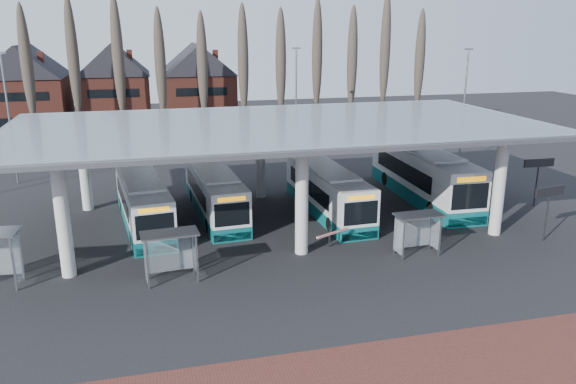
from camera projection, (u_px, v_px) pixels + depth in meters
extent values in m
plane|color=black|center=(315.00, 271.00, 28.46)|extent=(140.00, 140.00, 0.00)
cylinder|color=silver|center=(63.00, 219.00, 27.11)|extent=(0.70, 0.70, 6.00)
cylinder|color=silver|center=(84.00, 166.00, 37.34)|extent=(0.70, 0.70, 6.00)
cylinder|color=silver|center=(302.00, 201.00, 29.95)|extent=(0.70, 0.70, 6.00)
cylinder|color=silver|center=(260.00, 157.00, 40.18)|extent=(0.70, 0.70, 6.00)
cylinder|color=silver|center=(499.00, 186.00, 32.78)|extent=(0.70, 0.70, 6.00)
cylinder|color=silver|center=(414.00, 148.00, 43.01)|extent=(0.70, 0.70, 6.00)
cube|color=gray|center=(278.00, 124.00, 34.15)|extent=(32.00, 16.00, 0.12)
cube|color=silver|center=(278.00, 123.00, 34.13)|extent=(31.50, 15.50, 0.04)
cone|color=#473D33|center=(31.00, 79.00, 52.87)|extent=(0.36, 0.36, 14.50)
ellipsoid|color=#473D33|center=(29.00, 60.00, 52.39)|extent=(1.10, 1.10, 11.02)
cone|color=#473D33|center=(76.00, 78.00, 53.82)|extent=(0.36, 0.36, 14.50)
ellipsoid|color=#473D33|center=(74.00, 60.00, 53.33)|extent=(1.10, 1.10, 11.02)
cone|color=#473D33|center=(120.00, 77.00, 54.77)|extent=(0.36, 0.36, 14.50)
ellipsoid|color=#473D33|center=(118.00, 59.00, 54.28)|extent=(1.10, 1.10, 11.02)
cone|color=#473D33|center=(161.00, 76.00, 55.71)|extent=(0.36, 0.36, 14.50)
ellipsoid|color=#473D33|center=(160.00, 58.00, 55.22)|extent=(1.10, 1.10, 11.02)
cone|color=#473D33|center=(202.00, 76.00, 56.66)|extent=(0.36, 0.36, 14.50)
ellipsoid|color=#473D33|center=(201.00, 58.00, 56.17)|extent=(1.10, 1.10, 11.02)
cone|color=#473D33|center=(241.00, 75.00, 57.60)|extent=(0.36, 0.36, 14.50)
ellipsoid|color=#473D33|center=(241.00, 57.00, 57.11)|extent=(1.10, 1.10, 11.02)
cone|color=#473D33|center=(279.00, 74.00, 58.55)|extent=(0.36, 0.36, 14.50)
ellipsoid|color=#473D33|center=(279.00, 57.00, 58.06)|extent=(1.10, 1.10, 11.02)
cone|color=#473D33|center=(315.00, 73.00, 59.49)|extent=(0.36, 0.36, 14.50)
ellipsoid|color=#473D33|center=(316.00, 57.00, 59.00)|extent=(1.10, 1.10, 11.02)
cone|color=#473D33|center=(351.00, 73.00, 60.44)|extent=(0.36, 0.36, 14.50)
ellipsoid|color=#473D33|center=(351.00, 56.00, 59.95)|extent=(1.10, 1.10, 11.02)
cone|color=#473D33|center=(385.00, 72.00, 61.38)|extent=(0.36, 0.36, 14.50)
ellipsoid|color=#473D33|center=(386.00, 56.00, 60.89)|extent=(1.10, 1.10, 11.02)
cone|color=#473D33|center=(419.00, 71.00, 62.33)|extent=(0.36, 0.36, 14.50)
ellipsoid|color=#473D33|center=(420.00, 55.00, 61.84)|extent=(1.10, 1.10, 11.02)
cube|color=brown|center=(29.00, 105.00, 63.57)|extent=(8.00, 10.00, 7.00)
pyramid|color=black|center=(21.00, 41.00, 61.61)|extent=(8.30, 10.30, 3.50)
cube|color=brown|center=(117.00, 102.00, 65.81)|extent=(8.00, 10.00, 7.00)
pyramid|color=black|center=(111.00, 41.00, 63.85)|extent=(8.30, 10.30, 3.50)
cube|color=brown|center=(198.00, 100.00, 68.06)|extent=(8.00, 10.00, 7.00)
pyramid|color=black|center=(195.00, 40.00, 66.10)|extent=(8.30, 10.30, 3.50)
cylinder|color=slate|center=(10.00, 121.00, 43.27)|extent=(0.16, 0.16, 10.00)
cube|color=slate|center=(0.00, 53.00, 41.84)|extent=(0.80, 0.15, 0.15)
cylinder|color=slate|center=(296.00, 104.00, 52.66)|extent=(0.16, 0.16, 10.00)
cube|color=slate|center=(296.00, 48.00, 51.23)|extent=(0.80, 0.15, 0.15)
cylinder|color=slate|center=(464.00, 108.00, 50.39)|extent=(0.16, 0.16, 10.00)
cube|color=slate|center=(469.00, 49.00, 48.96)|extent=(0.80, 0.15, 0.15)
cube|color=white|center=(143.00, 199.00, 34.85)|extent=(3.56, 11.15, 2.56)
cube|color=#0B585A|center=(144.00, 218.00, 35.20)|extent=(3.58, 11.17, 0.82)
cube|color=white|center=(141.00, 179.00, 34.48)|extent=(2.83, 6.77, 0.16)
cube|color=black|center=(142.00, 196.00, 35.24)|extent=(3.25, 8.11, 1.00)
cube|color=black|center=(155.00, 226.00, 29.94)|extent=(2.04, 0.29, 1.37)
cube|color=black|center=(133.00, 177.00, 39.73)|extent=(1.97, 0.28, 1.10)
cube|color=orange|center=(154.00, 210.00, 29.68)|extent=(1.62, 0.23, 0.27)
cube|color=black|center=(157.00, 250.00, 30.33)|extent=(2.21, 0.32, 0.46)
cylinder|color=black|center=(133.00, 238.00, 31.72)|extent=(0.35, 0.90, 0.88)
cylinder|color=black|center=(170.00, 233.00, 32.43)|extent=(0.35, 0.90, 0.88)
cylinder|color=black|center=(122.00, 205.00, 37.70)|extent=(0.35, 0.90, 0.88)
cylinder|color=black|center=(154.00, 202.00, 38.42)|extent=(0.35, 0.90, 0.88)
cube|color=white|center=(215.00, 190.00, 36.84)|extent=(2.95, 11.01, 2.54)
cube|color=#0B585A|center=(215.00, 208.00, 37.18)|extent=(2.97, 11.03, 0.82)
cube|color=white|center=(214.00, 171.00, 36.47)|extent=(2.46, 6.65, 0.16)
cube|color=black|center=(213.00, 187.00, 37.23)|extent=(2.81, 7.97, 1.00)
cube|color=black|center=(232.00, 214.00, 31.86)|extent=(2.04, 0.17, 1.36)
cube|color=black|center=(201.00, 170.00, 41.78)|extent=(1.97, 0.17, 1.09)
cube|color=orange|center=(232.00, 199.00, 31.61)|extent=(1.62, 0.14, 0.27)
cube|color=black|center=(233.00, 237.00, 32.25)|extent=(2.20, 0.20, 0.45)
cylinder|color=black|center=(209.00, 226.00, 33.72)|extent=(0.30, 0.88, 0.87)
cylinder|color=black|center=(243.00, 222.00, 34.33)|extent=(0.30, 0.88, 0.87)
cylinder|color=black|center=(192.00, 196.00, 39.78)|extent=(0.30, 0.88, 0.87)
cylinder|color=black|center=(222.00, 193.00, 40.39)|extent=(0.30, 0.88, 0.87)
cube|color=white|center=(327.00, 188.00, 37.09)|extent=(2.76, 11.18, 2.59)
cube|color=#0B585A|center=(327.00, 206.00, 37.45)|extent=(2.78, 11.20, 0.83)
cube|color=white|center=(328.00, 169.00, 36.72)|extent=(2.36, 6.73, 0.17)
cube|color=black|center=(325.00, 185.00, 37.49)|extent=(2.68, 8.07, 1.02)
cube|color=black|center=(361.00, 213.00, 31.99)|extent=(2.08, 0.13, 1.39)
cube|color=black|center=(302.00, 168.00, 42.16)|extent=(2.01, 0.13, 1.11)
cube|color=orange|center=(361.00, 198.00, 31.73)|extent=(1.65, 0.11, 0.28)
cube|color=black|center=(360.00, 236.00, 32.38)|extent=(2.24, 0.15, 0.46)
cylinder|color=black|center=(330.00, 224.00, 33.91)|extent=(0.29, 0.90, 0.89)
cylinder|color=black|center=(363.00, 221.00, 34.49)|extent=(0.29, 0.90, 0.89)
cylinder|color=black|center=(297.00, 194.00, 40.13)|extent=(0.29, 0.90, 0.89)
cylinder|color=black|center=(325.00, 192.00, 40.71)|extent=(0.29, 0.90, 0.89)
cube|color=white|center=(423.00, 172.00, 40.24)|extent=(3.18, 13.06, 3.03)
cube|color=#0B585A|center=(422.00, 191.00, 40.65)|extent=(3.21, 13.08, 0.97)
cube|color=white|center=(425.00, 150.00, 39.80)|extent=(2.74, 7.86, 0.19)
cube|color=black|center=(420.00, 169.00, 40.72)|extent=(3.11, 9.43, 1.19)
cube|color=black|center=(470.00, 196.00, 34.16)|extent=(2.43, 0.15, 1.62)
cube|color=black|center=(389.00, 152.00, 46.27)|extent=(2.34, 0.14, 1.30)
cube|color=orange|center=(472.00, 179.00, 33.86)|extent=(1.93, 0.12, 0.32)
cube|color=black|center=(467.00, 221.00, 34.63)|extent=(2.62, 0.17, 0.54)
cylinder|color=black|center=(432.00, 209.00, 36.53)|extent=(0.34, 1.05, 1.04)
cylinder|color=black|center=(467.00, 207.00, 37.04)|extent=(0.34, 1.05, 1.04)
cylinder|color=black|center=(386.00, 179.00, 43.93)|extent=(0.34, 1.05, 1.04)
cylinder|color=black|center=(416.00, 177.00, 44.44)|extent=(0.34, 1.05, 1.04)
cube|color=gray|center=(13.00, 264.00, 25.97)|extent=(0.09, 0.09, 2.68)
cube|color=gray|center=(21.00, 254.00, 27.09)|extent=(0.09, 0.09, 2.68)
cube|color=silver|center=(18.00, 258.00, 26.53)|extent=(0.15, 1.18, 2.15)
cube|color=gray|center=(147.00, 265.00, 26.17)|extent=(0.08, 0.08, 2.42)
cube|color=gray|center=(197.00, 259.00, 26.89)|extent=(0.08, 0.08, 2.42)
cube|color=gray|center=(145.00, 257.00, 27.14)|extent=(0.08, 0.08, 2.42)
cube|color=gray|center=(193.00, 251.00, 27.85)|extent=(0.08, 0.08, 2.42)
cube|color=gray|center=(169.00, 234.00, 26.66)|extent=(2.80, 1.56, 0.10)
cube|color=silver|center=(169.00, 253.00, 27.53)|extent=(2.32, 0.22, 1.93)
cube|color=silver|center=(145.00, 260.00, 26.63)|extent=(0.12, 1.06, 1.93)
cube|color=silver|center=(196.00, 254.00, 27.37)|extent=(0.12, 1.06, 1.93)
cube|color=gray|center=(403.00, 241.00, 29.46)|extent=(0.07, 0.07, 2.25)
cube|color=gray|center=(440.00, 237.00, 30.03)|extent=(0.07, 0.07, 2.25)
cube|color=gray|center=(395.00, 234.00, 30.37)|extent=(0.07, 0.07, 2.25)
cube|color=gray|center=(430.00, 230.00, 30.94)|extent=(0.07, 0.07, 2.25)
cube|color=gray|center=(419.00, 215.00, 29.87)|extent=(2.55, 1.34, 0.09)
cube|color=silver|center=(413.00, 231.00, 30.68)|extent=(2.16, 0.10, 1.80)
cube|color=silver|center=(398.00, 237.00, 29.89)|extent=(0.07, 0.99, 1.80)
cube|color=silver|center=(436.00, 233.00, 30.48)|extent=(0.07, 0.99, 1.80)
cylinder|color=black|center=(547.00, 214.00, 32.17)|extent=(0.10, 0.10, 3.16)
cube|color=black|center=(550.00, 191.00, 31.78)|extent=(2.16, 0.51, 0.54)
cylinder|color=black|center=(536.00, 183.00, 38.45)|extent=(0.10, 0.10, 3.28)
cube|color=black|center=(539.00, 163.00, 38.04)|extent=(2.26, 0.19, 0.56)
cube|color=black|center=(330.00, 237.00, 31.49)|extent=(0.08, 0.08, 1.17)
cube|color=red|center=(333.00, 233.00, 30.87)|extent=(2.16, 1.09, 0.11)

